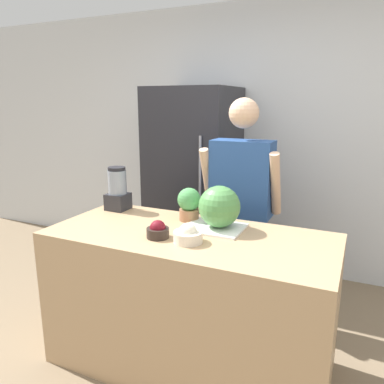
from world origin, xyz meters
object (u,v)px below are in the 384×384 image
at_px(bowl_cream, 188,235).
at_px(bowl_cherries, 158,231).
at_px(person, 241,209).
at_px(watermelon, 219,207).
at_px(potted_plant, 189,203).
at_px(blender, 118,190).
at_px(refrigerator, 194,183).

bearing_deg(bowl_cream, bowl_cherries, -178.07).
height_order(person, bowl_cream, person).
relative_size(watermelon, potted_plant, 1.18).
xyz_separation_m(watermelon, blender, (-0.83, 0.10, 0.00)).
height_order(watermelon, bowl_cherries, watermelon).
relative_size(person, bowl_cream, 10.17).
relative_size(watermelon, blender, 0.82).
xyz_separation_m(bowl_cherries, potted_plant, (0.03, 0.38, 0.07)).
relative_size(bowl_cream, potted_plant, 0.76).
relative_size(refrigerator, watermelon, 6.93).
height_order(refrigerator, blender, refrigerator).
height_order(bowl_cherries, potted_plant, potted_plant).
distance_m(bowl_cream, blender, 0.86).
bearing_deg(refrigerator, person, -41.00).
distance_m(watermelon, potted_plant, 0.26).
height_order(refrigerator, person, refrigerator).
xyz_separation_m(refrigerator, person, (0.66, -0.57, -0.03)).
bearing_deg(bowl_cherries, potted_plant, 86.21).
height_order(person, bowl_cherries, person).
height_order(refrigerator, bowl_cream, refrigerator).
distance_m(person, potted_plant, 0.56).
bearing_deg(person, potted_plant, -112.53).
bearing_deg(watermelon, refrigerator, 121.16).
height_order(bowl_cherries, bowl_cream, bowl_cream).
distance_m(watermelon, bowl_cream, 0.32).
distance_m(refrigerator, watermelon, 1.36).
xyz_separation_m(blender, potted_plant, (0.59, -0.02, -0.03)).
xyz_separation_m(refrigerator, blender, (-0.14, -1.06, 0.15)).
bearing_deg(watermelon, bowl_cherries, -132.51).
bearing_deg(blender, potted_plant, -1.68).
xyz_separation_m(refrigerator, potted_plant, (0.45, -1.07, 0.11)).
relative_size(blender, potted_plant, 1.43).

